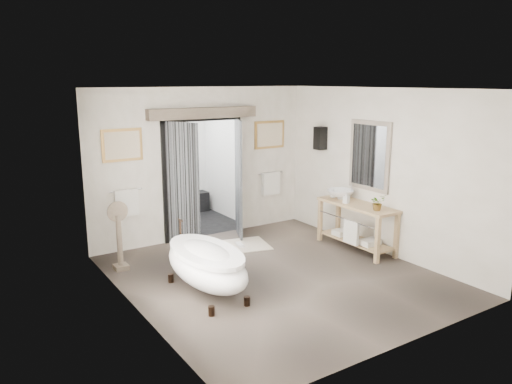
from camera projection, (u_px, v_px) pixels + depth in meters
ground_plane at (277, 276)px, 7.86m from camera, size 5.00×5.00×0.00m
room_shell at (281, 161)px, 7.33m from camera, size 4.52×5.02×2.91m
shower_room at (172, 179)px, 10.93m from camera, size 2.22×2.01×2.51m
back_wall_dressing at (207, 159)px, 9.41m from camera, size 3.82×0.77×2.52m
clawfoot_tub at (206, 264)px, 7.13m from camera, size 0.83×1.87×0.91m
vanity at (356, 222)px, 9.01m from camera, size 0.57×1.60×0.85m
pedestal_mirror at (119, 241)px, 8.04m from camera, size 0.34×0.22×1.15m
rug at (236, 246)px, 9.26m from camera, size 1.35×1.06×0.01m
slippers at (234, 246)px, 9.17m from camera, size 0.38×0.27×0.05m
basin at (340, 194)px, 9.30m from camera, size 0.57×0.57×0.18m
plant at (378, 203)px, 8.47m from camera, size 0.27×0.24×0.27m
soap_bottle_a at (346, 197)px, 8.97m from camera, size 0.12×0.12×0.21m
soap_bottle_b at (333, 193)px, 9.39m from camera, size 0.18×0.18×0.18m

